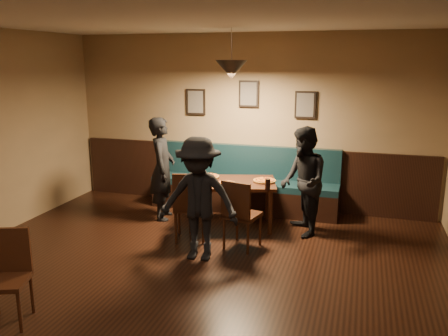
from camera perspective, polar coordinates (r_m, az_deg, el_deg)
name	(u,v)px	position (r m, az deg, el deg)	size (l,w,h in m)	color
floor	(162,308)	(4.77, -7.71, -16.78)	(7.00, 7.00, 0.00)	black
ceiling	(152,8)	(4.16, -8.96, 18.92)	(7.00, 7.00, 0.00)	silver
wall_back	(249,122)	(7.51, 3.10, 5.74)	(6.00, 6.00, 0.00)	#8C704F
wainscot	(248,176)	(7.66, 2.96, -0.98)	(5.88, 0.06, 1.00)	black
booth_bench	(244,180)	(7.40, 2.46, -1.47)	(3.00, 0.60, 1.00)	#0F232D
picture_left	(196,102)	(7.72, -3.49, 8.17)	(0.32, 0.04, 0.42)	black
picture_center	(249,94)	(7.44, 3.09, 9.15)	(0.32, 0.04, 0.42)	black
picture_right	(305,105)	(7.29, 10.02, 7.70)	(0.32, 0.04, 0.42)	black
pendant_lamp	(231,69)	(6.41, 0.93, 12.09)	(0.44, 0.44, 0.25)	black
dining_table	(231,204)	(6.72, 0.87, -4.44)	(1.26, 0.81, 0.67)	black
chair_near_left	(190,205)	(6.22, -4.17, -4.59)	(0.42, 0.42, 0.95)	black
chair_near_right	(242,213)	(5.94, 2.29, -5.64)	(0.40, 0.40, 0.91)	#33130E
diner_left	(162,169)	(7.01, -7.64, -0.08)	(0.57, 0.37, 1.56)	black
diner_right	(303,182)	(6.39, 9.77, -1.68)	(0.73, 0.57, 1.51)	black
diner_front	(199,199)	(5.52, -3.17, -3.87)	(0.97, 0.56, 1.51)	black
pizza_a	(208,176)	(6.82, -2.04, -1.06)	(0.34, 0.34, 0.04)	#C38824
pizza_b	(226,184)	(6.42, 0.23, -1.98)	(0.31, 0.31, 0.04)	orange
pizza_c	(265,181)	(6.62, 5.04, -1.56)	(0.33, 0.33, 0.04)	gold
soda_glass	(268,184)	(6.20, 5.42, -2.04)	(0.07, 0.07, 0.15)	black
tabasco_bottle	(266,181)	(6.47, 5.23, -1.57)	(0.03, 0.03, 0.11)	#8E0A04
napkin_a	(203,174)	(7.04, -2.62, -0.76)	(0.16, 0.16, 0.01)	#22803C
napkin_b	(189,183)	(6.55, -4.35, -1.85)	(0.15, 0.15, 0.01)	#1C6A31
cutlery_set	(220,188)	(6.29, -0.54, -2.47)	(0.02, 0.18, 0.00)	silver
cafe_chair_far	(5,280)	(4.73, -25.48, -12.38)	(0.38, 0.38, 0.87)	black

